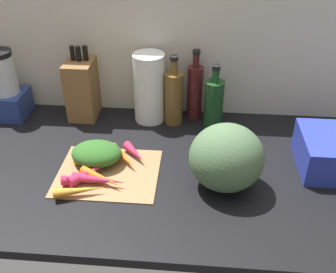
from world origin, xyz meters
TOP-DOWN VIEW (x-y plane):
  - ground_plane at (0.00, 0.00)cm, footprint 170.00×80.00cm
  - wall_back at (0.00, 38.50)cm, footprint 170.00×3.00cm
  - cutting_board at (-8.63, -6.25)cm, footprint 32.47×27.04cm
  - carrot_0 at (-9.53, -11.62)cm, footprint 14.83×9.42cm
  - carrot_1 at (-10.01, -12.63)cm, footprint 17.13×4.63cm
  - carrot_2 at (-14.64, -17.90)cm, footprint 15.46×7.16cm
  - carrot_3 at (-16.14, -1.14)cm, footprint 9.91×6.82cm
  - carrot_4 at (-4.80, 0.45)cm, footprint 11.86×12.80cm
  - carrot_5 at (-13.86, -9.61)cm, footprint 12.25×13.16cm
  - carrot_6 at (-14.87, -12.69)cm, footprint 13.67×5.53cm
  - carrot_7 at (-1.25, 2.44)cm, footprint 9.48×10.61cm
  - carrot_greens_pile at (-13.25, -1.55)cm, footprint 16.61×12.77cm
  - winter_squash at (28.45, -8.94)cm, footprint 22.38×20.39cm
  - knife_block at (-25.80, 31.20)cm, footprint 10.37×16.09cm
  - blender_appliance at (-55.63, 27.53)cm, footprint 14.07×14.07cm
  - paper_towel_roll at (0.58, 29.50)cm, footprint 11.98×11.98cm
  - bottle_0 at (10.03, 27.66)cm, footprint 6.88×6.88cm
  - bottle_1 at (17.88, 32.47)cm, footprint 6.13×6.13cm
  - bottle_2 at (25.17, 26.66)cm, footprint 7.25×7.25cm

SIDE VIEW (x-z plane):
  - ground_plane at x=0.00cm, z-range -3.00..0.00cm
  - cutting_board at x=-8.63cm, z-range 0.00..0.80cm
  - carrot_3 at x=-16.14cm, z-range 0.80..2.81cm
  - carrot_2 at x=-14.64cm, z-range 0.80..3.94cm
  - carrot_6 at x=-14.87cm, z-range 0.80..4.00cm
  - carrot_0 at x=-9.53cm, z-range 0.80..4.00cm
  - carrot_1 at x=-10.01cm, z-range 0.80..4.07cm
  - carrot_4 at x=-4.80cm, z-range 0.80..4.09cm
  - carrot_7 at x=-1.25cm, z-range 0.80..4.19cm
  - carrot_5 at x=-13.86cm, z-range 0.80..4.36cm
  - carrot_greens_pile at x=-13.25cm, z-range 0.80..7.83cm
  - bottle_2 at x=25.17cm, z-range -2.62..22.24cm
  - winter_squash at x=28.45cm, z-range 0.00..21.19cm
  - bottle_0 at x=10.03cm, z-range -2.72..24.67cm
  - bottle_1 at x=17.88cm, z-range -2.61..25.46cm
  - blender_appliance at x=-55.63cm, z-range -1.88..25.19cm
  - knife_block at x=-25.80cm, z-range -2.52..25.96cm
  - paper_towel_roll at x=0.58cm, z-range 0.00..27.03cm
  - wall_back at x=0.00cm, z-range 0.00..60.00cm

